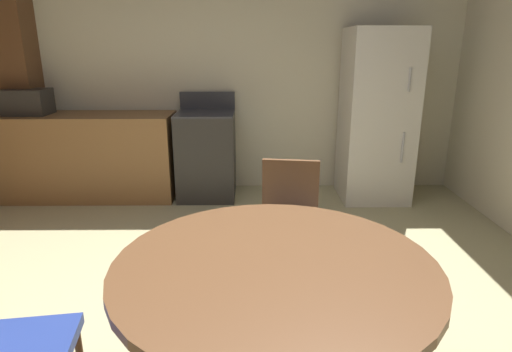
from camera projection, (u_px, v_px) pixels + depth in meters
wall_back at (225, 68)px, 4.72m from camera, size 5.44×0.12×2.70m
kitchen_counter at (86, 156)px, 4.59m from camera, size 1.87×0.60×0.90m
pantry_column at (19, 98)px, 4.58m from camera, size 0.44×0.36×2.10m
oven_range at (207, 154)px, 4.60m from camera, size 0.60×0.60×1.10m
refrigerator at (377, 117)px, 4.44m from camera, size 0.68×0.68×1.76m
microwave at (27, 102)px, 4.41m from camera, size 0.44×0.32×0.26m
dining_table at (274, 295)px, 1.77m from camera, size 1.32×1.32×0.76m
chair_north at (289, 218)px, 2.83m from camera, size 0.45×0.45×0.87m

